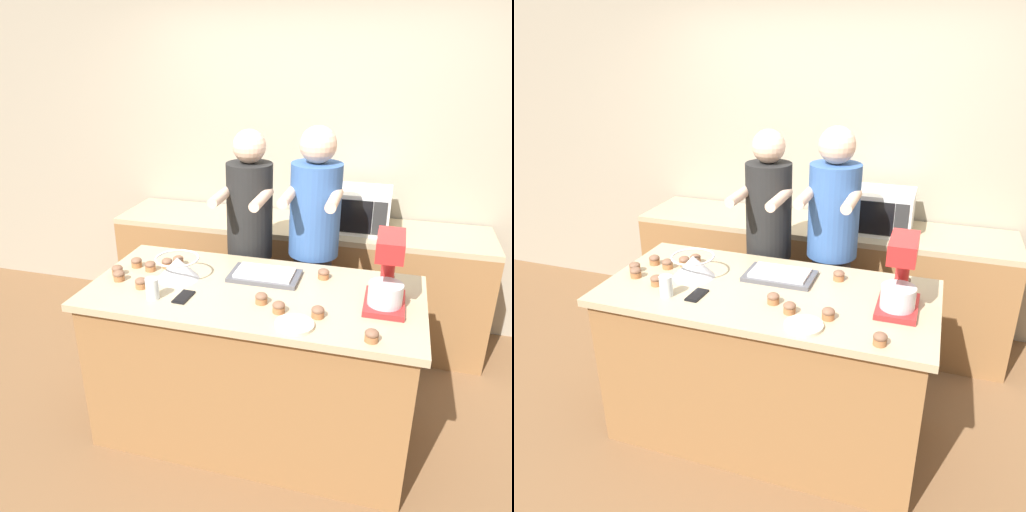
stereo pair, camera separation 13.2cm
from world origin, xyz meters
TOP-DOWN VIEW (x-y plane):
  - ground_plane at (0.00, 0.00)m, footprint 16.00×16.00m
  - back_wall at (0.00, 1.57)m, footprint 10.00×0.06m
  - island_counter at (0.00, 0.00)m, footprint 1.79×0.86m
  - back_counter at (0.00, 1.22)m, footprint 2.80×0.60m
  - person_left at (-0.21, 0.62)m, footprint 0.31×0.49m
  - person_right at (0.22, 0.62)m, footprint 0.33×0.50m
  - stand_mixer at (0.68, 0.01)m, footprint 0.20×0.30m
  - mixing_bowl at (-0.45, 0.02)m, footprint 0.25×0.25m
  - baking_tray at (0.02, 0.16)m, footprint 0.39×0.24m
  - microwave_oven at (0.43, 1.22)m, footprint 0.46×0.38m
  - cell_phone at (-0.33, -0.19)m, footprint 0.08×0.15m
  - drinking_glass at (-0.48, -0.24)m, footprint 0.07×0.07m
  - small_plate at (0.29, -0.31)m, footprint 0.19×0.19m
  - cupcake_0 at (0.64, -0.35)m, footprint 0.06×0.06m
  - cupcake_1 at (0.38, -0.20)m, footprint 0.06×0.06m
  - cupcake_2 at (0.19, -0.20)m, footprint 0.06×0.06m
  - cupcake_3 at (-0.53, 0.19)m, footprint 0.06×0.06m
  - cupcake_4 at (-0.76, -0.09)m, footprint 0.06×0.06m
  - cupcake_5 at (-0.65, 0.07)m, footprint 0.06×0.06m
  - cupcake_6 at (0.69, 0.28)m, footprint 0.06×0.06m
  - cupcake_7 at (-0.59, -0.14)m, footprint 0.06×0.06m
  - cupcake_8 at (0.34, 0.24)m, footprint 0.06×0.06m
  - cupcake_9 at (-0.57, 0.14)m, footprint 0.06×0.06m
  - cupcake_10 at (0.08, -0.14)m, footprint 0.06×0.06m
  - cupcake_11 at (-0.75, 0.10)m, footprint 0.06×0.06m
  - cupcake_12 at (-0.80, -0.03)m, footprint 0.06×0.06m

SIDE VIEW (x-z plane):
  - ground_plane at x=0.00m, z-range 0.00..0.00m
  - back_counter at x=0.00m, z-range 0.00..0.91m
  - island_counter at x=0.00m, z-range 0.00..0.94m
  - person_left at x=-0.21m, z-range 0.06..1.74m
  - person_right at x=0.22m, z-range 0.06..1.78m
  - cell_phone at x=-0.33m, z-range 0.93..0.95m
  - small_plate at x=0.29m, z-range 0.93..0.95m
  - baking_tray at x=0.02m, z-range 0.93..0.97m
  - cupcake_0 at x=0.64m, z-range 0.93..0.99m
  - cupcake_1 at x=0.38m, z-range 0.93..0.99m
  - cupcake_2 at x=0.19m, z-range 0.93..0.99m
  - cupcake_3 at x=-0.53m, z-range 0.93..0.99m
  - cupcake_4 at x=-0.76m, z-range 0.93..0.99m
  - cupcake_5 at x=-0.65m, z-range 0.93..0.99m
  - cupcake_6 at x=0.69m, z-range 0.93..0.99m
  - cupcake_7 at x=-0.59m, z-range 0.93..0.99m
  - cupcake_8 at x=0.34m, z-range 0.93..0.99m
  - cupcake_9 at x=-0.57m, z-range 0.93..0.99m
  - cupcake_10 at x=0.08m, z-range 0.93..0.99m
  - cupcake_11 at x=-0.75m, z-range 0.93..0.99m
  - cupcake_12 at x=-0.80m, z-range 0.93..0.99m
  - drinking_glass at x=-0.48m, z-range 0.93..1.05m
  - mixing_bowl at x=-0.45m, z-range 0.94..1.07m
  - microwave_oven at x=0.43m, z-range 0.91..1.20m
  - stand_mixer at x=0.68m, z-range 0.91..1.30m
  - back_wall at x=0.00m, z-range 0.00..2.70m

